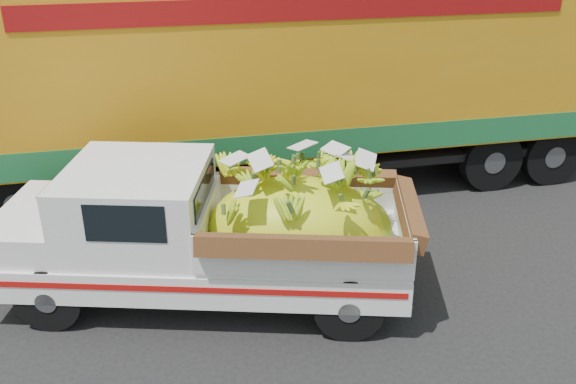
{
  "coord_description": "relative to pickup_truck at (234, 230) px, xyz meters",
  "views": [
    {
      "loc": [
        -0.86,
        -7.4,
        4.84
      ],
      "look_at": [
        -0.62,
        0.35,
        1.26
      ],
      "focal_mm": 40.0,
      "sensor_mm": 36.0,
      "label": 1
    }
  ],
  "objects": [
    {
      "name": "ground",
      "position": [
        1.32,
        0.17,
        -0.97
      ],
      "size": [
        100.0,
        100.0,
        0.0
      ],
      "primitive_type": "plane",
      "color": "black",
      "rests_on": "ground"
    },
    {
      "name": "curb",
      "position": [
        1.32,
        6.12,
        -0.9
      ],
      "size": [
        60.0,
        0.25,
        0.15
      ],
      "primitive_type": "cube",
      "color": "gray",
      "rests_on": "ground"
    },
    {
      "name": "sidewalk",
      "position": [
        1.32,
        8.22,
        -0.9
      ],
      "size": [
        60.0,
        4.0,
        0.14
      ],
      "primitive_type": "cube",
      "color": "gray",
      "rests_on": "ground"
    },
    {
      "name": "pickup_truck",
      "position": [
        0.0,
        0.0,
        0.0
      ],
      "size": [
        5.32,
        2.32,
        1.81
      ],
      "rotation": [
        0.0,
        0.0,
        -0.09
      ],
      "color": "black",
      "rests_on": "ground"
    },
    {
      "name": "semi_trailer",
      "position": [
        0.83,
        3.67,
        1.15
      ],
      "size": [
        12.08,
        4.69,
        3.8
      ],
      "rotation": [
        0.0,
        0.0,
        0.19
      ],
      "color": "black",
      "rests_on": "ground"
    }
  ]
}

